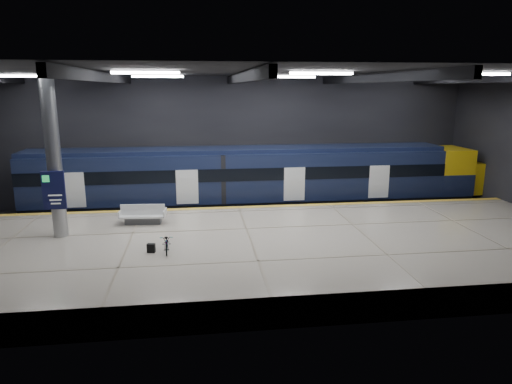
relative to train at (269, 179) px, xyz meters
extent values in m
plane|color=black|center=(-2.10, -5.50, -2.06)|extent=(30.00, 30.00, 0.00)
cube|color=black|center=(-2.10, 2.50, 1.94)|extent=(30.00, 0.10, 8.00)
cube|color=black|center=(-2.10, -13.50, 1.94)|extent=(30.00, 0.10, 8.00)
cube|color=black|center=(-2.10, -5.50, 5.94)|extent=(30.00, 16.00, 0.10)
cube|color=black|center=(-8.10, -5.50, 5.69)|extent=(0.25, 16.00, 0.40)
cube|color=black|center=(-2.10, -5.50, 5.69)|extent=(0.25, 16.00, 0.40)
cube|color=black|center=(3.90, -5.50, 5.69)|extent=(0.25, 16.00, 0.40)
cube|color=black|center=(9.90, -5.50, 5.69)|extent=(0.25, 16.00, 0.40)
cube|color=white|center=(-6.10, -7.50, 5.82)|extent=(2.60, 0.18, 0.10)
cube|color=white|center=(0.90, -7.50, 5.82)|extent=(2.60, 0.18, 0.10)
cube|color=white|center=(7.90, -7.50, 5.82)|extent=(2.60, 0.18, 0.10)
cube|color=white|center=(-13.10, -1.50, 5.82)|extent=(2.60, 0.18, 0.10)
cube|color=white|center=(-6.10, -1.50, 5.82)|extent=(2.60, 0.18, 0.10)
cube|color=white|center=(0.90, -1.50, 5.82)|extent=(2.60, 0.18, 0.10)
cube|color=white|center=(7.90, -1.50, 5.82)|extent=(2.60, 0.18, 0.10)
cube|color=#BFB4A1|center=(-2.10, -8.00, -1.51)|extent=(30.00, 11.00, 1.10)
cube|color=gold|center=(-2.10, -2.75, -0.95)|extent=(30.00, 0.40, 0.01)
cube|color=gray|center=(-2.10, -0.72, -1.98)|extent=(30.00, 0.08, 0.16)
cube|color=gray|center=(-2.10, 0.72, -1.98)|extent=(30.00, 0.08, 0.16)
cube|color=black|center=(-1.80, 0.00, -1.51)|extent=(24.00, 2.58, 0.80)
cube|color=#0F1733|center=(-1.80, 0.00, 0.27)|extent=(24.00, 2.80, 2.75)
cube|color=#0F1733|center=(-1.80, 0.00, 1.76)|extent=(24.00, 2.30, 0.24)
cube|color=black|center=(-1.80, -1.41, 0.54)|extent=(24.00, 0.04, 0.70)
cube|color=white|center=(1.20, -1.41, -0.06)|extent=(1.20, 0.05, 1.90)
cube|color=gold|center=(11.20, 0.00, 0.27)|extent=(2.00, 2.80, 2.75)
ellipsoid|color=gold|center=(13.80, 0.00, -0.21)|extent=(3.60, 2.52, 1.90)
cube|color=black|center=(11.50, 0.00, 0.44)|extent=(1.60, 2.38, 0.80)
cube|color=#595B60|center=(-6.80, -5.10, -0.81)|extent=(1.67, 0.64, 0.31)
cube|color=silver|center=(-6.80, -5.10, -0.57)|extent=(2.10, 1.03, 0.08)
cube|color=silver|center=(-6.80, -5.10, -0.29)|extent=(2.04, 0.24, 0.51)
cube|color=silver|center=(-7.82, -5.02, -0.45)|extent=(0.13, 0.87, 0.31)
cube|color=silver|center=(-5.78, -5.18, -0.45)|extent=(0.13, 0.87, 0.31)
imported|color=#99999E|center=(-5.48, -9.08, -0.60)|extent=(0.55, 1.39, 0.72)
cube|color=black|center=(-6.08, -9.08, -0.78)|extent=(0.33, 0.24, 0.35)
cylinder|color=#9EA0A5|center=(-10.10, -6.50, 2.49)|extent=(0.60, 0.60, 6.90)
cube|color=#10133E|center=(-10.10, -6.92, 1.14)|extent=(0.90, 0.12, 1.60)
camera|label=1|loc=(-4.24, -26.12, 5.25)|focal=32.00mm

